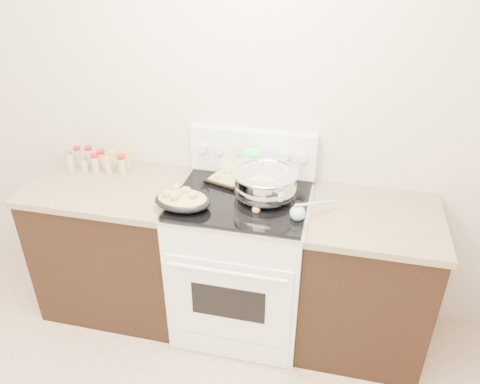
# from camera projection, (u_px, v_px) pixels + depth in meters

# --- Properties ---
(counter_left) EXTENTS (0.93, 0.67, 0.92)m
(counter_left) POSITION_uv_depth(u_px,v_px,m) (118.00, 245.00, 3.04)
(counter_left) COLOR black
(counter_left) RESTS_ON ground
(counter_right) EXTENTS (0.73, 0.67, 0.92)m
(counter_right) POSITION_uv_depth(u_px,v_px,m) (364.00, 281.00, 2.73)
(counter_right) COLOR black
(counter_right) RESTS_ON ground
(kitchen_range) EXTENTS (0.78, 0.73, 1.22)m
(kitchen_range) POSITION_uv_depth(u_px,v_px,m) (242.00, 260.00, 2.86)
(kitchen_range) COLOR white
(kitchen_range) RESTS_ON ground
(mixing_bowl) EXTENTS (0.47, 0.47, 0.21)m
(mixing_bowl) POSITION_uv_depth(u_px,v_px,m) (265.00, 184.00, 2.57)
(mixing_bowl) COLOR silver
(mixing_bowl) RESTS_ON kitchen_range
(roasting_pan) EXTENTS (0.32, 0.23, 0.11)m
(roasting_pan) POSITION_uv_depth(u_px,v_px,m) (182.00, 200.00, 2.50)
(roasting_pan) COLOR black
(roasting_pan) RESTS_ON kitchen_range
(baking_sheet) EXTENTS (0.45, 0.37, 0.06)m
(baking_sheet) POSITION_uv_depth(u_px,v_px,m) (243.00, 179.00, 2.76)
(baking_sheet) COLOR black
(baking_sheet) RESTS_ON kitchen_range
(wooden_spoon) EXTENTS (0.04, 0.25, 0.04)m
(wooden_spoon) POSITION_uv_depth(u_px,v_px,m) (258.00, 206.00, 2.52)
(wooden_spoon) COLOR tan
(wooden_spoon) RESTS_ON kitchen_range
(blue_ladle) EXTENTS (0.22, 0.21, 0.10)m
(blue_ladle) POSITION_uv_depth(u_px,v_px,m) (300.00, 212.00, 2.42)
(blue_ladle) COLOR #94C5DD
(blue_ladle) RESTS_ON kitchen_range
(spice_jars) EXTENTS (0.40, 0.15, 0.13)m
(spice_jars) POSITION_uv_depth(u_px,v_px,m) (99.00, 160.00, 2.94)
(spice_jars) COLOR #BFB28C
(spice_jars) RESTS_ON counter_left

